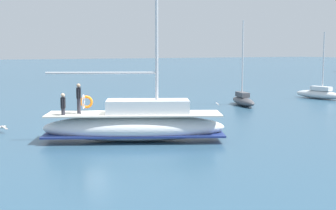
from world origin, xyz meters
The scene contains 6 objects.
ground_plane centered at (0.00, 0.00, 0.00)m, with size 400.00×400.00×0.00m, color #2D516B.
main_sailboat centered at (1.57, 1.06, 0.90)m, with size 6.14×9.74×11.66m.
moored_sloop_near centered at (-8.49, 15.30, 0.52)m, with size 4.64×2.25×7.25m.
moored_sloop_far centered at (-9.57, 25.10, 0.53)m, with size 5.24×2.18×6.45m.
seagull centered at (-4.23, -4.95, 0.31)m, with size 1.19×0.57×0.18m.
mooring_buoy centered at (-6.39, 4.64, 0.17)m, with size 0.56×0.56×0.88m.
Camera 1 is at (23.90, -8.29, 4.84)m, focal length 49.52 mm.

